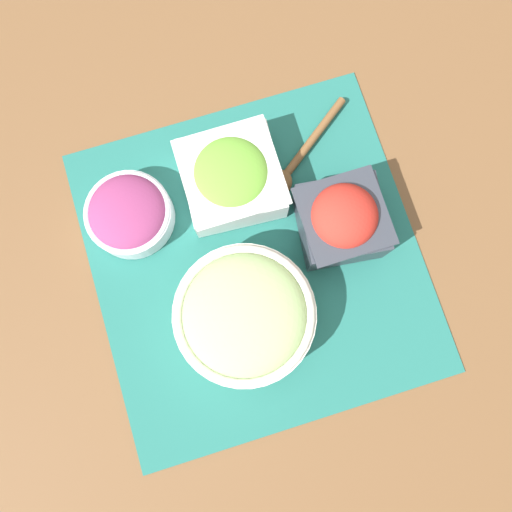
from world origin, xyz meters
name	(u,v)px	position (x,y,z in m)	size (l,w,h in m)	color
ground_plane	(256,260)	(0.00, 0.00, 0.00)	(3.00, 3.00, 0.00)	brown
placemat	(256,260)	(0.00, 0.00, 0.00)	(0.47, 0.46, 0.00)	#236B60
onion_bowl	(129,214)	(0.11, 0.15, 0.03)	(0.12, 0.12, 0.06)	silver
cucumber_bowl	(245,315)	(-0.07, 0.04, 0.05)	(0.19, 0.19, 0.09)	silver
tomato_bowl	(342,220)	(0.01, -0.13, 0.05)	(0.12, 0.12, 0.10)	#333842
lettuce_bowl	(233,177)	(0.12, 0.00, 0.04)	(0.14, 0.14, 0.07)	white
wooden_spoon	(290,169)	(0.11, -0.09, 0.01)	(0.14, 0.17, 0.02)	brown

